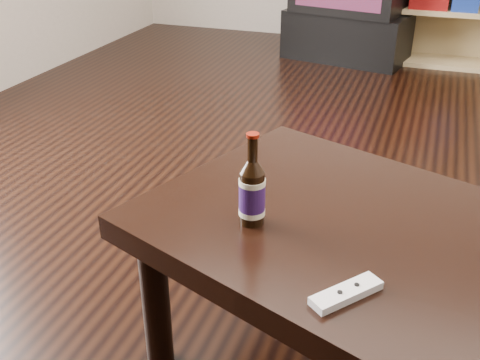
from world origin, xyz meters
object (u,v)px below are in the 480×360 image
(tv_stand, at_px, (346,36))
(remote, at_px, (346,293))
(coffee_table, at_px, (410,269))
(beer_bottle, at_px, (252,192))

(tv_stand, height_order, remote, remote)
(coffee_table, xyz_separation_m, beer_bottle, (-0.38, -0.02, 0.15))
(tv_stand, xyz_separation_m, remote, (0.57, -3.46, 0.31))
(tv_stand, xyz_separation_m, coffee_table, (0.69, -3.23, 0.24))
(beer_bottle, xyz_separation_m, remote, (0.26, -0.20, -0.07))
(beer_bottle, bearing_deg, remote, -37.48)
(tv_stand, xyz_separation_m, beer_bottle, (0.31, -3.26, 0.39))
(coffee_table, distance_m, beer_bottle, 0.40)
(tv_stand, distance_m, beer_bottle, 3.29)
(tv_stand, relative_size, coffee_table, 0.61)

